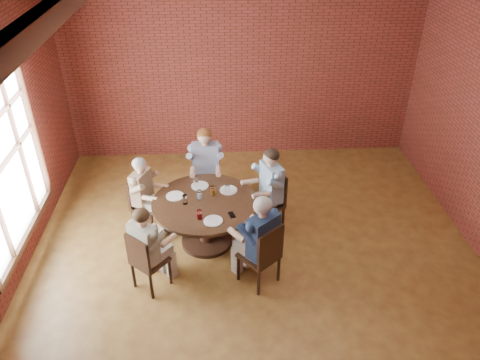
{
  "coord_description": "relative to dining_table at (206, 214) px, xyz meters",
  "views": [
    {
      "loc": [
        -0.53,
        -4.8,
        4.58
      ],
      "look_at": [
        -0.18,
        1.0,
        0.9
      ],
      "focal_mm": 35.0,
      "sensor_mm": 36.0,
      "label": 1
    }
  ],
  "objects": [
    {
      "name": "plate_d",
      "position": [
        0.11,
        -0.47,
        0.23
      ],
      "size": [
        0.26,
        0.26,
        0.01
      ],
      "primitive_type": "cylinder",
      "color": "white",
      "rests_on": "dining_table"
    },
    {
      "name": "chair_c",
      "position": [
        -0.97,
        0.43,
        -0.04
      ],
      "size": [
        0.51,
        0.51,
        0.89
      ],
      "rotation": [
        0.0,
        0.0,
        1.16
      ],
      "color": "#341B11",
      "rests_on": "floor"
    },
    {
      "name": "plate_a",
      "position": [
        0.35,
        0.26,
        0.23
      ],
      "size": [
        0.26,
        0.26,
        0.01
      ],
      "primitive_type": "cylinder",
      "color": "white",
      "rests_on": "dining_table"
    },
    {
      "name": "diner_d",
      "position": [
        -0.73,
        -0.85,
        0.11
      ],
      "size": [
        0.77,
        0.78,
        1.27
      ],
      "primitive_type": null,
      "rotation": [
        0.0,
        0.0,
        2.43
      ],
      "color": "#B49E8E",
      "rests_on": "floor"
    },
    {
      "name": "dining_table",
      "position": [
        0.0,
        0.0,
        0.0
      ],
      "size": [
        1.53,
        1.53,
        0.75
      ],
      "color": "#341B11",
      "rests_on": "floor"
    },
    {
      "name": "diner_b",
      "position": [
        0.01,
        1.0,
        0.16
      ],
      "size": [
        0.56,
        0.69,
        1.38
      ],
      "primitive_type": null,
      "rotation": [
        0.0,
        0.0,
        -0.01
      ],
      "color": "#7F88A2",
      "rests_on": "floor"
    },
    {
      "name": "glass_c",
      "position": [
        -0.13,
        0.39,
        0.29
      ],
      "size": [
        0.07,
        0.07,
        0.14
      ],
      "primitive_type": "cylinder",
      "color": "white",
      "rests_on": "dining_table"
    },
    {
      "name": "glass_f",
      "position": [
        -0.07,
        -0.4,
        0.29
      ],
      "size": [
        0.07,
        0.07,
        0.14
      ],
      "primitive_type": "cylinder",
      "color": "white",
      "rests_on": "dining_table"
    },
    {
      "name": "window",
      "position": [
        -2.48,
        -0.3,
        1.12
      ],
      "size": [
        0.1,
        2.16,
        2.36
      ],
      "color": "white",
      "rests_on": "wall_left"
    },
    {
      "name": "diner_e",
      "position": [
        0.7,
        -0.84,
        0.16
      ],
      "size": [
        0.86,
        0.88,
        1.37
      ],
      "primitive_type": null,
      "rotation": [
        0.0,
        0.0,
        3.84
      ],
      "color": "#172642",
      "rests_on": "floor"
    },
    {
      "name": "diner_a",
      "position": [
        0.94,
        0.36,
        0.15
      ],
      "size": [
        0.82,
        0.75,
        1.36
      ],
      "primitive_type": null,
      "rotation": [
        0.0,
        0.0,
        -1.21
      ],
      "color": "teal",
      "rests_on": "floor"
    },
    {
      "name": "plate_b",
      "position": [
        -0.08,
        0.41,
        0.23
      ],
      "size": [
        0.26,
        0.26,
        0.01
      ],
      "primitive_type": "cylinder",
      "color": "white",
      "rests_on": "dining_table"
    },
    {
      "name": "smartphone",
      "position": [
        0.37,
        -0.35,
        0.23
      ],
      "size": [
        0.11,
        0.16,
        0.01
      ],
      "primitive_type": "cube",
      "rotation": [
        0.0,
        0.0,
        0.29
      ],
      "color": "black",
      "rests_on": "dining_table"
    },
    {
      "name": "chair_d",
      "position": [
        -0.78,
        -0.91,
        -0.03
      ],
      "size": [
        0.56,
        0.56,
        0.9
      ],
      "rotation": [
        0.0,
        0.0,
        2.43
      ],
      "color": "#341B11",
      "rests_on": "floor"
    },
    {
      "name": "ceiling",
      "position": [
        0.7,
        -0.7,
        2.87
      ],
      "size": [
        7.0,
        7.0,
        0.0
      ],
      "primitive_type": "plane",
      "rotation": [
        3.14,
        0.0,
        0.0
      ],
      "color": "white",
      "rests_on": "wall_back"
    },
    {
      "name": "chair_a",
      "position": [
        1.02,
        0.39,
        -0.01
      ],
      "size": [
        0.57,
        0.57,
        0.95
      ],
      "rotation": [
        0.0,
        0.0,
        -1.21
      ],
      "color": "#341B11",
      "rests_on": "floor"
    },
    {
      "name": "floor",
      "position": [
        0.7,
        -0.7,
        -0.53
      ],
      "size": [
        7.0,
        7.0,
        0.0
      ],
      "primitive_type": "plane",
      "color": "olive",
      "rests_on": "ground"
    },
    {
      "name": "glass_b",
      "position": [
        0.12,
        0.17,
        0.29
      ],
      "size": [
        0.07,
        0.07,
        0.14
      ],
      "primitive_type": "cylinder",
      "color": "white",
      "rests_on": "dining_table"
    },
    {
      "name": "glass_d",
      "position": [
        -0.08,
        0.08,
        0.29
      ],
      "size": [
        0.07,
        0.07,
        0.14
      ],
      "primitive_type": "cylinder",
      "color": "white",
      "rests_on": "dining_table"
    },
    {
      "name": "chair_e",
      "position": [
        0.76,
        -0.91,
        -0.01
      ],
      "size": [
        0.63,
        0.63,
        0.96
      ],
      "rotation": [
        0.0,
        0.0,
        3.84
      ],
      "color": "#341B11",
      "rests_on": "floor"
    },
    {
      "name": "glass_a",
      "position": [
        0.33,
        0.19,
        0.29
      ],
      "size": [
        0.07,
        0.07,
        0.14
      ],
      "primitive_type": "cylinder",
      "color": "white",
      "rests_on": "dining_table"
    },
    {
      "name": "plate_c",
      "position": [
        -0.44,
        0.16,
        0.23
      ],
      "size": [
        0.26,
        0.26,
        0.01
      ],
      "primitive_type": "cylinder",
      "color": "white",
      "rests_on": "dining_table"
    },
    {
      "name": "wall_back",
      "position": [
        0.7,
        2.8,
        1.17
      ],
      "size": [
        7.0,
        0.0,
        7.0
      ],
      "primitive_type": "plane",
      "rotation": [
        1.57,
        0.0,
        0.0
      ],
      "color": "maroon",
      "rests_on": "ground"
    },
    {
      "name": "chair_b",
      "position": [
        0.01,
        1.1,
        -0.01
      ],
      "size": [
        0.45,
        0.45,
        0.96
      ],
      "rotation": [
        0.0,
        0.0,
        -0.01
      ],
      "color": "#341B11",
      "rests_on": "floor"
    },
    {
      "name": "diner_c",
      "position": [
        -0.9,
        0.4,
        0.1
      ],
      "size": [
        0.73,
        0.68,
        1.25
      ],
      "primitive_type": null,
      "rotation": [
        0.0,
        0.0,
        1.16
      ],
      "color": "brown",
      "rests_on": "floor"
    },
    {
      "name": "ceiling_beam",
      "position": [
        -1.75,
        -0.7,
        2.74
      ],
      "size": [
        0.22,
        6.9,
        0.26
      ],
      "primitive_type": "cube",
      "color": "#341B11",
      "rests_on": "ceiling"
    },
    {
      "name": "glass_e",
      "position": [
        -0.28,
        -0.03,
        0.29
      ],
      "size": [
        0.07,
        0.07,
        0.14
      ],
      "primitive_type": "cylinder",
      "color": "white",
      "rests_on": "dining_table"
    }
  ]
}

